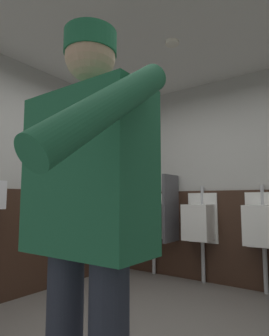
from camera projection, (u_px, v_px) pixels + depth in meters
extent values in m
cube|color=#B2B2AD|center=(227.00, 179.00, 3.76)|extent=(4.08, 0.12, 2.66)
cube|color=#B2B2AD|center=(11.00, 176.00, 3.22)|extent=(0.12, 4.40, 2.66)
cube|color=#382319|center=(227.00, 237.00, 3.62)|extent=(3.48, 0.03, 1.18)
cube|color=#382319|center=(11.00, 244.00, 3.10)|extent=(0.03, 3.80, 1.18)
cylinder|color=white|center=(172.00, 43.00, 2.91)|extent=(0.14, 0.14, 0.03)
cube|color=white|center=(155.00, 216.00, 4.24)|extent=(0.40, 0.05, 0.65)
cube|color=white|center=(149.00, 220.00, 4.10)|extent=(0.34, 0.30, 0.45)
cylinder|color=#B7BABF|center=(154.00, 196.00, 4.27)|extent=(0.04, 0.04, 0.24)
cylinder|color=#B7BABF|center=(154.00, 254.00, 4.15)|extent=(0.05, 0.05, 0.55)
cube|color=white|center=(203.00, 218.00, 3.81)|extent=(0.40, 0.05, 0.65)
cube|color=white|center=(198.00, 222.00, 3.67)|extent=(0.34, 0.30, 0.45)
cylinder|color=#B7BABF|center=(202.00, 195.00, 3.83)|extent=(0.04, 0.04, 0.24)
cylinder|color=#B7BABF|center=(203.00, 261.00, 3.72)|extent=(0.05, 0.05, 0.55)
cube|color=white|center=(264.00, 220.00, 3.38)|extent=(0.40, 0.05, 0.65)
cube|color=white|center=(261.00, 225.00, 3.23)|extent=(0.34, 0.30, 0.45)
cylinder|color=#B7BABF|center=(262.00, 195.00, 3.40)|extent=(0.04, 0.04, 0.24)
cylinder|color=#B7BABF|center=(265.00, 269.00, 3.28)|extent=(0.05, 0.05, 0.55)
cube|color=#4C4C51|center=(171.00, 208.00, 3.88)|extent=(0.04, 0.40, 0.90)
cube|color=#26724C|center=(88.00, 173.00, 1.09)|extent=(0.50, 0.24, 0.60)
cylinder|color=#26724C|center=(40.00, 170.00, 1.26)|extent=(0.17, 0.09, 0.56)
cylinder|color=#26724C|center=(109.00, 106.00, 0.75)|extent=(0.09, 0.50, 0.39)
sphere|color=#D8AD8C|center=(90.00, 57.00, 1.14)|extent=(0.20, 0.20, 0.20)
cylinder|color=#26724C|center=(90.00, 44.00, 1.15)|extent=(0.21, 0.21, 0.09)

